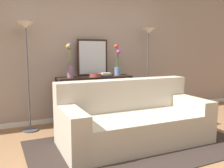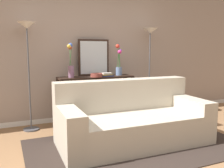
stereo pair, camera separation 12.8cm
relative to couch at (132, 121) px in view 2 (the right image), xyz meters
The scene contains 12 objects.
back_wall 1.97m from the couch, 100.31° to the left, with size 12.00×0.15×3.07m.
area_rug 0.34m from the couch, 90.49° to the right, with size 2.94×1.69×0.01m.
couch is the anchor object (origin of this frame).
console_table 1.22m from the couch, 95.33° to the left, with size 1.38×0.36×0.84m.
floor_lamp_left 2.03m from the couch, 137.77° to the left, with size 0.28×0.28×1.75m.
floor_lamp_right 1.86m from the couch, 48.93° to the left, with size 0.28×0.28×1.74m.
wall_mirror 1.59m from the couch, 94.20° to the left, with size 0.59×0.02×0.67m.
vase_tall_flowers 1.53m from the couch, 116.14° to the left, with size 0.12×0.12×0.59m.
vase_short_flowers 1.46m from the couch, 73.59° to the left, with size 0.12×0.15×0.58m.
fruit_bowl 1.22m from the couch, 97.67° to the left, with size 0.21×0.21×0.07m.
book_stack 1.23m from the couch, 86.57° to the left, with size 0.22×0.13×0.07m.
book_row_under_console 1.28m from the couch, 110.03° to the left, with size 0.48×0.18×0.13m.
Camera 2 is at (-1.34, -2.25, 1.31)m, focal length 39.28 mm.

